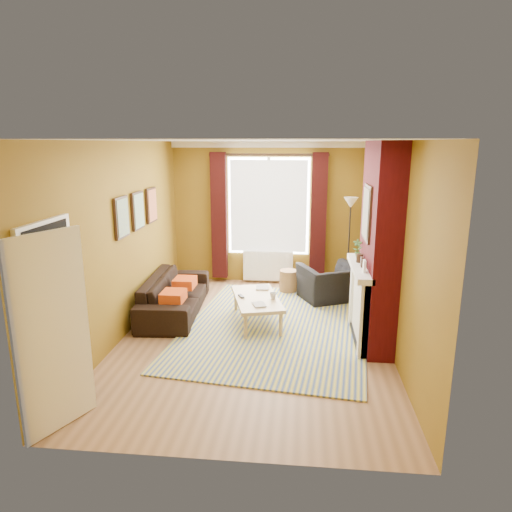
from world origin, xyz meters
name	(u,v)px	position (x,y,z in m)	size (l,w,h in m)	color
ground	(254,335)	(0.00, 0.00, 0.00)	(5.50, 5.50, 0.00)	brown
room_walls	(300,241)	(0.64, 0.28, 1.39)	(3.82, 5.54, 2.83)	olive
striped_rug	(276,326)	(0.31, 0.35, 0.01)	(3.14, 4.04, 0.02)	#365297
sofa	(175,294)	(-1.42, 0.82, 0.31)	(2.14, 0.84, 0.63)	black
armchair	(330,283)	(1.19, 1.69, 0.32)	(0.99, 0.86, 0.64)	black
coffee_table	(257,300)	(-0.01, 0.47, 0.39)	(0.97, 1.42, 0.43)	tan
wicker_stool	(288,281)	(0.43, 2.09, 0.21)	(0.42, 0.42, 0.42)	olive
floor_lamp	(350,218)	(1.55, 2.27, 1.42)	(0.35, 0.35, 1.80)	black
book_a	(253,305)	(-0.02, 0.08, 0.44)	(0.17, 0.23, 0.02)	#999999
book_b	(256,287)	(-0.07, 0.94, 0.44)	(0.21, 0.29, 0.02)	#999999
mug	(273,296)	(0.25, 0.43, 0.48)	(0.11, 0.11, 0.10)	#999999
tv_remote	(241,296)	(-0.25, 0.46, 0.44)	(0.12, 0.17, 0.02)	#232326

